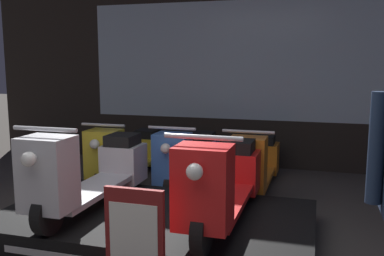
# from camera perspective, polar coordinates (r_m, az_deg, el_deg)

# --- Properties ---
(shop_wall_back) EXTENTS (8.00, 0.09, 3.20)m
(shop_wall_back) POSITION_cam_1_polar(r_m,az_deg,el_deg) (6.32, 5.88, 9.35)
(shop_wall_back) COLOR #28231E
(shop_wall_back) RESTS_ON ground_plane
(display_platform) EXTENTS (2.72, 1.55, 0.22)m
(display_platform) POSITION_cam_1_polar(r_m,az_deg,el_deg) (3.89, -4.90, -12.69)
(display_platform) COLOR black
(display_platform) RESTS_ON ground_plane
(scooter_display_left) EXTENTS (0.54, 1.77, 0.84)m
(scooter_display_left) POSITION_cam_1_polar(r_m,az_deg,el_deg) (4.01, -13.27, -5.61)
(scooter_display_left) COLOR black
(scooter_display_left) RESTS_ON display_platform
(scooter_display_right) EXTENTS (0.54, 1.77, 0.84)m
(scooter_display_right) POSITION_cam_1_polar(r_m,az_deg,el_deg) (3.57, 4.20, -7.16)
(scooter_display_right) COLOR black
(scooter_display_right) RESTS_ON display_platform
(scooter_backrow_0) EXTENTS (0.54, 1.77, 0.84)m
(scooter_backrow_0) POSITION_cam_1_polar(r_m,az_deg,el_deg) (5.65, -8.50, -3.54)
(scooter_backrow_0) COLOR black
(scooter_backrow_0) RESTS_ON ground_plane
(scooter_backrow_1) EXTENTS (0.54, 1.77, 0.84)m
(scooter_backrow_1) POSITION_cam_1_polar(r_m,az_deg,el_deg) (5.35, -0.36, -4.12)
(scooter_backrow_1) COLOR black
(scooter_backrow_1) RESTS_ON ground_plane
(scooter_backrow_2) EXTENTS (0.54, 1.77, 0.84)m
(scooter_backrow_2) POSITION_cam_1_polar(r_m,az_deg,el_deg) (5.18, 8.54, -4.67)
(scooter_backrow_2) COLOR black
(scooter_backrow_2) RESTS_ON ground_plane
(price_sign_board) EXTENTS (0.40, 0.04, 0.75)m
(price_sign_board) POSITION_cam_1_polar(r_m,az_deg,el_deg) (2.85, -7.63, -15.15)
(price_sign_board) COLOR maroon
(price_sign_board) RESTS_ON ground_plane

